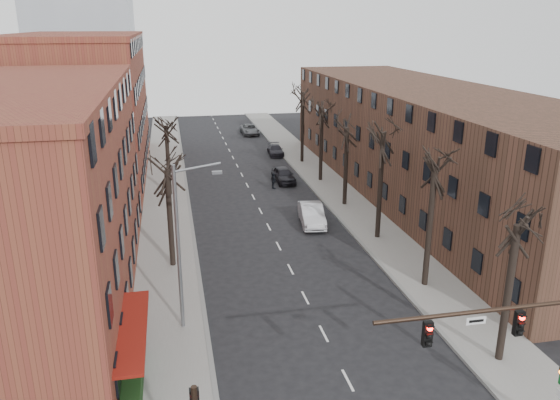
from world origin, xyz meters
TOP-DOWN VIEW (x-y plane):
  - sidewalk_left at (-8.00, 35.00)m, footprint 4.00×90.00m
  - sidewalk_right at (8.00, 35.00)m, footprint 4.00×90.00m
  - building_left_near at (-16.00, 15.00)m, footprint 12.00×26.00m
  - building_left_far at (-16.00, 44.00)m, footprint 12.00×28.00m
  - building_right at (16.00, 30.00)m, footprint 12.00×50.00m
  - awning_left at (-9.40, 6.00)m, footprint 1.20×7.00m
  - hedge at (-9.50, 5.00)m, footprint 0.80×6.00m
  - tree_right_a at (7.60, 4.00)m, footprint 5.20×5.20m
  - tree_right_b at (7.60, 12.00)m, footprint 5.20×5.20m
  - tree_right_c at (7.60, 20.00)m, footprint 5.20×5.20m
  - tree_right_d at (7.60, 28.00)m, footprint 5.20×5.20m
  - tree_right_e at (7.60, 36.00)m, footprint 5.20×5.20m
  - tree_right_f at (7.60, 44.00)m, footprint 5.20×5.20m
  - tree_left_a at (-7.60, 18.00)m, footprint 5.20×5.20m
  - tree_left_b at (-7.60, 34.00)m, footprint 5.20×5.20m
  - signal_mast_arm at (5.45, -1.00)m, footprint 8.14×0.30m
  - streetlight at (-7.03, 10.00)m, footprint 2.45×0.22m
  - silver_sedan at (3.51, 23.95)m, footprint 2.34×5.20m
  - parked_car_near at (3.80, 36.39)m, footprint 2.06×4.56m
  - parked_car_mid at (5.30, 48.34)m, footprint 1.96×4.34m
  - parked_car_far at (4.13, 61.82)m, footprint 2.47×5.19m
  - pedestrian_crossing at (2.35, 34.24)m, footprint 0.64×0.99m

SIDE VIEW (x-z plane):
  - awning_left at x=-9.40m, z-range -0.07..0.07m
  - tree_right_a at x=7.60m, z-range -5.00..5.00m
  - tree_right_b at x=7.60m, z-range -5.40..5.40m
  - tree_right_c at x=7.60m, z-range -5.80..5.80m
  - tree_right_d at x=7.60m, z-range -5.00..5.00m
  - tree_right_e at x=7.60m, z-range -5.40..5.40m
  - tree_right_f at x=7.60m, z-range -5.80..5.80m
  - tree_left_a at x=-7.60m, z-range -4.75..4.75m
  - tree_left_b at x=-7.60m, z-range -4.75..4.75m
  - sidewalk_left at x=-8.00m, z-range 0.00..0.15m
  - sidewalk_right at x=8.00m, z-range 0.00..0.15m
  - parked_car_mid at x=5.30m, z-range 0.00..1.23m
  - hedge at x=-9.50m, z-range 0.15..1.15m
  - parked_car_far at x=4.13m, z-range 0.00..1.43m
  - parked_car_near at x=3.80m, z-range 0.00..1.52m
  - pedestrian_crossing at x=2.35m, z-range 0.00..1.57m
  - silver_sedan at x=3.51m, z-range 0.00..1.66m
  - signal_mast_arm at x=5.45m, z-range 0.80..8.00m
  - building_right at x=16.00m, z-range 0.00..10.00m
  - streetlight at x=-7.03m, z-range 0.50..9.53m
  - building_left_near at x=-16.00m, z-range 0.00..12.00m
  - building_left_far at x=-16.00m, z-range 0.00..14.00m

